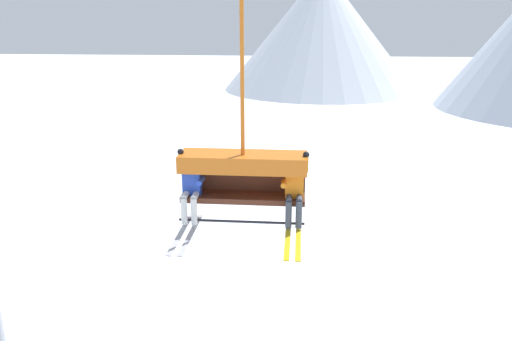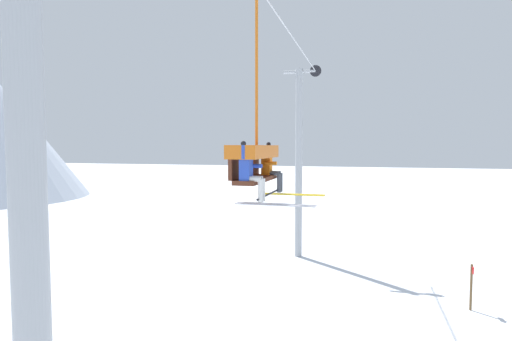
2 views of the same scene
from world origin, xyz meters
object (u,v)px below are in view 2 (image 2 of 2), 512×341
at_px(lift_tower_near, 30,211).
at_px(skier_blue, 252,172).
at_px(chairlift_chair, 254,155).
at_px(skier_orange, 271,167).
at_px(lift_tower_far, 299,159).
at_px(trail_sign, 471,284).

distance_m(lift_tower_near, skier_blue, 4.93).
height_order(chairlift_chair, skier_blue, chairlift_chair).
bearing_deg(lift_tower_near, chairlift_chair, -7.05).
distance_m(lift_tower_near, skier_orange, 6.74).
xyz_separation_m(lift_tower_far, chairlift_chair, (-10.93, -0.71, 0.45)).
relative_size(skier_blue, skier_orange, 1.00).
xyz_separation_m(skier_blue, skier_orange, (1.83, 0.00, -0.00)).
bearing_deg(skier_blue, lift_tower_near, 169.19).
relative_size(lift_tower_near, lift_tower_far, 1.00).
xyz_separation_m(skier_orange, trail_sign, (4.93, -5.86, -4.17)).
bearing_deg(skier_orange, skier_blue, 180.00).
bearing_deg(skier_orange, chairlift_chair, 166.91).
xyz_separation_m(lift_tower_near, skier_blue, (4.84, -0.93, 0.11)).
distance_m(lift_tower_far, skier_orange, 10.05).
height_order(chairlift_chair, trail_sign, chairlift_chair).
distance_m(chairlift_chair, trail_sign, 9.56).
xyz_separation_m(lift_tower_far, skier_orange, (-10.01, -0.93, 0.11)).
relative_size(skier_orange, trail_sign, 1.06).
relative_size(chairlift_chair, trail_sign, 3.05).
bearing_deg(chairlift_chair, lift_tower_far, 3.73).
height_order(lift_tower_far, trail_sign, lift_tower_far).
bearing_deg(lift_tower_near, skier_blue, -10.81).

